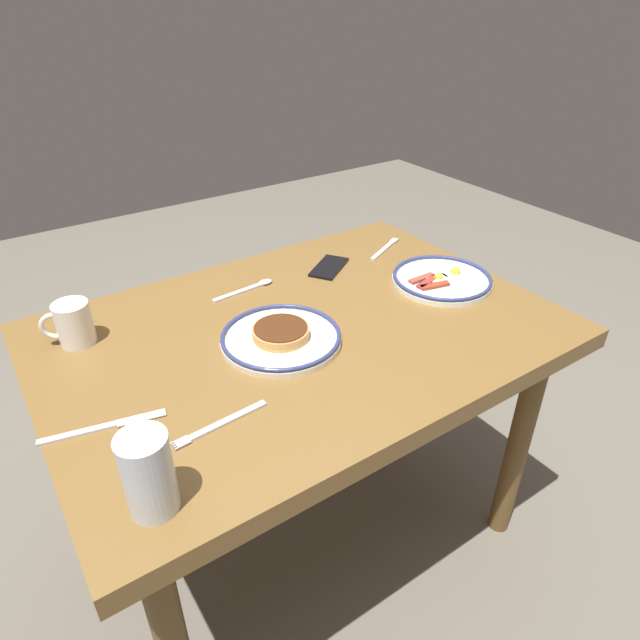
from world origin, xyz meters
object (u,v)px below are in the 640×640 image
object	(u,v)px
fork_near	(385,248)
fork_far	(221,424)
drinking_glass	(149,477)
coffee_mug	(73,323)
plate_center_pancakes	(442,279)
plate_near_main	(281,337)
tea_spoon	(252,287)
cell_phone	(329,267)
butter_knife	(104,427)

from	to	relation	value
fork_near	fork_far	bearing A→B (deg)	29.77
drinking_glass	fork_far	bearing A→B (deg)	-145.99
coffee_mug	fork_far	world-z (taller)	coffee_mug
plate_center_pancakes	plate_near_main	bearing A→B (deg)	0.34
plate_near_main	coffee_mug	bearing A→B (deg)	-34.22
plate_near_main	tea_spoon	distance (m)	0.28
cell_phone	fork_near	bearing A→B (deg)	148.89
plate_near_main	tea_spoon	bearing A→B (deg)	-103.86
plate_near_main	drinking_glass	xyz separation A→B (m)	(0.40, 0.29, 0.05)
coffee_mug	butter_knife	bearing A→B (deg)	84.36
fork_far	tea_spoon	size ratio (longest dim) A/B	1.08
plate_center_pancakes	fork_near	xyz separation A→B (m)	(-0.02, -0.26, -0.01)
fork_near	fork_far	xyz separation A→B (m)	(0.77, 0.44, -0.00)
fork_near	drinking_glass	bearing A→B (deg)	30.56
plate_center_pancakes	butter_knife	size ratio (longest dim) A/B	1.19
drinking_glass	tea_spoon	bearing A→B (deg)	-130.13
cell_phone	tea_spoon	xyz separation A→B (m)	(0.24, -0.02, 0.00)
fork_near	fork_far	distance (m)	0.88
plate_center_pancakes	butter_knife	xyz separation A→B (m)	(0.94, 0.06, -0.01)
cell_phone	fork_near	world-z (taller)	cell_phone
plate_near_main	plate_center_pancakes	bearing A→B (deg)	-179.66
fork_near	butter_knife	distance (m)	1.00
butter_knife	tea_spoon	size ratio (longest dim) A/B	1.25
plate_center_pancakes	butter_knife	distance (m)	0.94
plate_center_pancakes	tea_spoon	distance (m)	0.52
plate_center_pancakes	drinking_glass	xyz separation A→B (m)	(0.92, 0.29, 0.05)
coffee_mug	fork_near	xyz separation A→B (m)	(-0.92, 0.00, -0.05)
drinking_glass	butter_knife	bearing A→B (deg)	-85.62
cell_phone	butter_knife	size ratio (longest dim) A/B	0.63
plate_near_main	fork_near	size ratio (longest dim) A/B	1.64
drinking_glass	fork_far	xyz separation A→B (m)	(-0.17, -0.11, -0.06)
coffee_mug	fork_far	size ratio (longest dim) A/B	0.57
plate_near_main	fork_far	bearing A→B (deg)	36.64
plate_near_main	cell_phone	xyz separation A→B (m)	(-0.31, -0.25, -0.01)
plate_center_pancakes	fork_far	bearing A→B (deg)	13.39
plate_near_main	butter_knife	xyz separation A→B (m)	(0.42, 0.06, -0.01)
plate_near_main	drinking_glass	distance (m)	0.50
cell_phone	tea_spoon	size ratio (longest dim) A/B	0.79
plate_near_main	plate_center_pancakes	size ratio (longest dim) A/B	1.03
fork_near	butter_knife	world-z (taller)	same
fork_near	fork_far	size ratio (longest dim) A/B	0.87
plate_near_main	fork_far	xyz separation A→B (m)	(0.24, 0.18, -0.01)
drinking_glass	butter_knife	size ratio (longest dim) A/B	0.64
plate_near_main	fork_far	world-z (taller)	plate_near_main
fork_far	butter_knife	size ratio (longest dim) A/B	0.86
plate_near_main	tea_spoon	world-z (taller)	plate_near_main
cell_phone	fork_far	bearing A→B (deg)	4.02
coffee_mug	fork_near	size ratio (longest dim) A/B	0.66
tea_spoon	butter_knife	bearing A→B (deg)	34.12
drinking_glass	cell_phone	distance (m)	0.90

